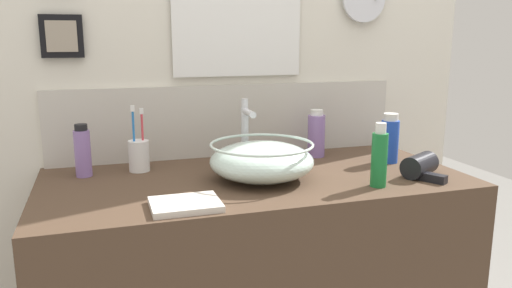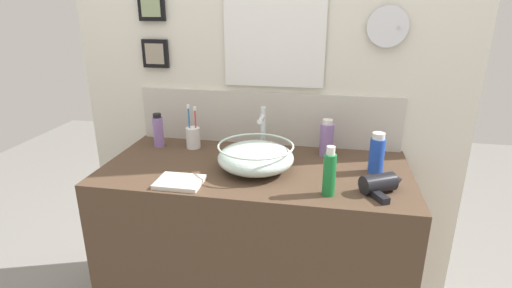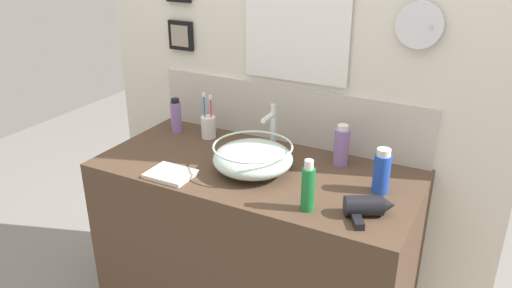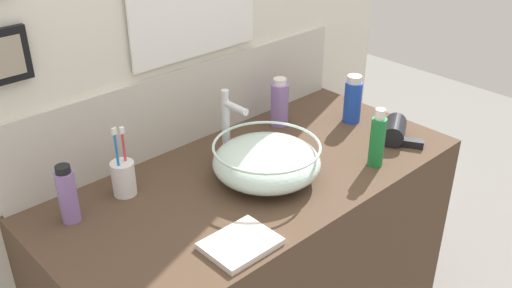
{
  "view_description": "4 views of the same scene",
  "coord_description": "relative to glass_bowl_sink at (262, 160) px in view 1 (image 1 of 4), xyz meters",
  "views": [
    {
      "loc": [
        -0.44,
        -1.38,
        1.23
      ],
      "look_at": [
        0.0,
        0.0,
        0.92
      ],
      "focal_mm": 35.0,
      "sensor_mm": 36.0,
      "label": 1
    },
    {
      "loc": [
        0.28,
        -1.49,
        1.47
      ],
      "look_at": [
        0.0,
        0.0,
        0.92
      ],
      "focal_mm": 28.0,
      "sensor_mm": 36.0,
      "label": 2
    },
    {
      "loc": [
        0.82,
        -1.54,
        1.68
      ],
      "look_at": [
        0.0,
        0.0,
        0.92
      ],
      "focal_mm": 35.0,
      "sensor_mm": 36.0,
      "label": 3
    },
    {
      "loc": [
        -0.96,
        -1.02,
        1.69
      ],
      "look_at": [
        0.0,
        0.0,
        0.92
      ],
      "focal_mm": 40.0,
      "sensor_mm": 36.0,
      "label": 4
    }
  ],
  "objects": [
    {
      "name": "hair_drier",
      "position": [
        0.48,
        -0.11,
        -0.03
      ],
      "size": [
        0.17,
        0.18,
        0.07
      ],
      "color": "black",
      "rests_on": "vanity_counter"
    },
    {
      "name": "toothbrush_cup",
      "position": [
        -0.33,
        0.21,
        -0.01
      ],
      "size": [
        0.06,
        0.06,
        0.21
      ],
      "color": "white",
      "rests_on": "vanity_counter"
    },
    {
      "name": "back_panel",
      "position": [
        -0.01,
        0.36,
        0.27
      ],
      "size": [
        1.82,
        0.09,
        2.3
      ],
      "color": "silver",
      "rests_on": "ground"
    },
    {
      "name": "soap_dispenser",
      "position": [
        0.27,
        0.22,
        0.02
      ],
      "size": [
        0.06,
        0.06,
        0.17
      ],
      "color": "#8C6BB2",
      "rests_on": "vanity_counter"
    },
    {
      "name": "shampoo_bottle",
      "position": [
        -0.5,
        0.2,
        0.02
      ],
      "size": [
        0.05,
        0.05,
        0.16
      ],
      "color": "#8C6BB2",
      "rests_on": "vanity_counter"
    },
    {
      "name": "glass_bowl_sink",
      "position": [
        0.0,
        0.0,
        0.0
      ],
      "size": [
        0.31,
        0.31,
        0.11
      ],
      "color": "silver",
      "rests_on": "vanity_counter"
    },
    {
      "name": "faucet",
      "position": [
        0.0,
        0.16,
        0.07
      ],
      "size": [
        0.02,
        0.1,
        0.22
      ],
      "color": "silver",
      "rests_on": "vanity_counter"
    },
    {
      "name": "spray_bottle",
      "position": [
        0.29,
        -0.16,
        0.02
      ],
      "size": [
        0.04,
        0.04,
        0.18
      ],
      "color": "#197233",
      "rests_on": "vanity_counter"
    },
    {
      "name": "lotion_bottle",
      "position": [
        0.47,
        0.07,
        0.02
      ],
      "size": [
        0.06,
        0.06,
        0.16
      ],
      "color": "blue",
      "rests_on": "vanity_counter"
    },
    {
      "name": "hand_towel",
      "position": [
        -0.26,
        -0.18,
        -0.05
      ],
      "size": [
        0.17,
        0.13,
        0.02
      ],
      "primitive_type": "cube",
      "color": "silver",
      "rests_on": "vanity_counter"
    }
  ]
}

